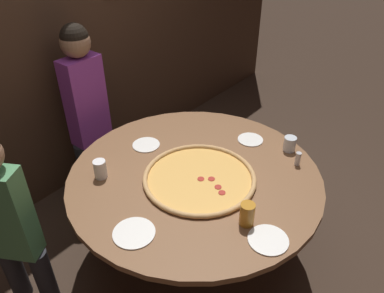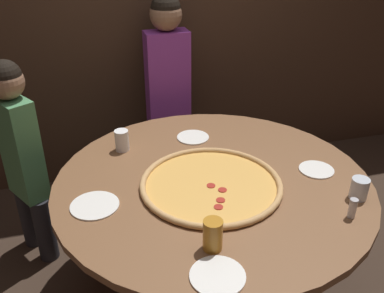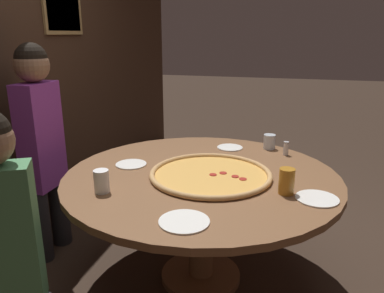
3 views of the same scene
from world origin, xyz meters
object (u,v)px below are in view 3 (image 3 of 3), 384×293
white_plate_left_side (230,148)px  white_plate_beside_cup (184,221)px  giant_pizza (211,174)px  white_plate_far_back (317,199)px  white_plate_near_front (131,164)px  drink_cup_far_right (269,142)px  diner_far_left (4,245)px  diner_far_right (41,141)px  condiment_shaker (286,148)px  drink_cup_centre_back (102,181)px  drink_cup_far_left (287,181)px  dining_table (201,192)px

white_plate_left_side → white_plate_beside_cup: 1.19m
giant_pizza → white_plate_far_back: bearing=-105.8°
white_plate_left_side → white_plate_near_front: (-0.54, 0.55, 0.00)m
drink_cup_far_right → white_plate_left_side: 0.29m
white_plate_near_front → diner_far_left: (-1.02, 0.10, -0.01)m
white_plate_left_side → diner_far_right: (-0.55, 1.22, 0.11)m
white_plate_near_front → condiment_shaker: bearing=-63.3°
diner_far_left → diner_far_right: 1.17m
drink_cup_centre_back → diner_far_right: 0.83m
drink_cup_far_left → condiment_shaker: (0.68, 0.03, -0.02)m
white_plate_far_back → condiment_shaker: 0.74m
drink_cup_far_right → white_plate_beside_cup: bearing=167.3°
giant_pizza → white_plate_far_back: (-0.17, -0.60, -0.01)m
drink_cup_far_right → condiment_shaker: (-0.12, -0.12, -0.00)m
white_plate_left_side → diner_far_right: bearing=114.1°
dining_table → white_plate_left_side: (0.57, -0.07, 0.13)m
white_plate_beside_cup → condiment_shaker: 1.20m
white_plate_far_back → condiment_shaker: condiment_shaker is taller
white_plate_beside_cup → white_plate_near_front: bearing=40.6°
white_plate_left_side → white_plate_far_back: same height
condiment_shaker → diner_far_left: diner_far_left is taller
dining_table → diner_far_left: diner_far_left is taller
white_plate_left_side → condiment_shaker: (-0.06, -0.41, 0.05)m
white_plate_near_front → white_plate_far_back: 1.17m
drink_cup_far_left → white_plate_left_side: 0.86m
drink_cup_far_right → diner_far_left: diner_far_left is taller
drink_cup_far_right → white_plate_far_back: size_ratio=0.49×
drink_cup_centre_back → condiment_shaker: bearing=-45.0°
drink_cup_far_left → white_plate_far_back: (-0.03, -0.16, -0.07)m
diner_far_right → dining_table: bearing=87.4°
white_plate_near_front → white_plate_far_back: same height
drink_cup_far_left → white_plate_beside_cup: drink_cup_far_left is taller
diner_far_left → diner_far_right: (1.01, 0.57, 0.12)m
white_plate_beside_cup → condiment_shaker: condiment_shaker is taller
drink_cup_far_right → white_plate_near_front: bearing=125.8°
white_plate_near_front → diner_far_right: (-0.00, 0.66, 0.11)m
giant_pizza → white_plate_near_front: size_ratio=3.67×
dining_table → white_plate_near_front: (0.03, 0.48, 0.13)m
white_plate_left_side → diner_far_left: bearing=157.3°
drink_cup_far_right → diner_far_right: 1.62m
giant_pizza → white_plate_beside_cup: giant_pizza is taller
white_plate_left_side → drink_cup_far_left: bearing=-149.7°
dining_table → white_plate_near_front: 0.50m
drink_cup_far_left → condiment_shaker: 0.68m
drink_cup_far_left → condiment_shaker: size_ratio=1.45×
diner_far_left → drink_cup_centre_back: bearing=-133.0°
giant_pizza → condiment_shaker: condiment_shaker is taller
white_plate_beside_cup → diner_far_left: (-0.37, 0.65, -0.01)m
white_plate_beside_cup → white_plate_left_side: bearing=0.0°
white_plate_far_back → diner_far_right: bearing=82.9°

